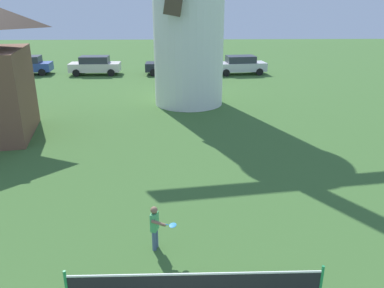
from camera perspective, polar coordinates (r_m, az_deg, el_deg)
The scene contains 6 objects.
tennis_net at distance 8.24m, azimuth 0.44°, elevation -20.16°, with size 5.17×0.06×1.10m.
player_far at distance 10.04m, azimuth -5.41°, elevation -11.87°, with size 0.70×0.64×1.22m.
parked_car_blue at distance 36.41m, azimuth -23.07°, elevation 10.68°, with size 3.99×2.12×1.56m.
parked_car_cream at distance 34.51m, azimuth -14.13°, elevation 11.22°, with size 4.26×1.96×1.56m.
parked_car_black at distance 33.72m, azimuth -3.05°, elevation 11.59°, with size 4.38×1.91×1.56m.
parked_car_silver at distance 33.97m, azimuth 7.17°, elevation 11.53°, with size 4.44×2.29×1.56m.
Camera 1 is at (-0.16, -4.06, 6.07)m, focal length 36.14 mm.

